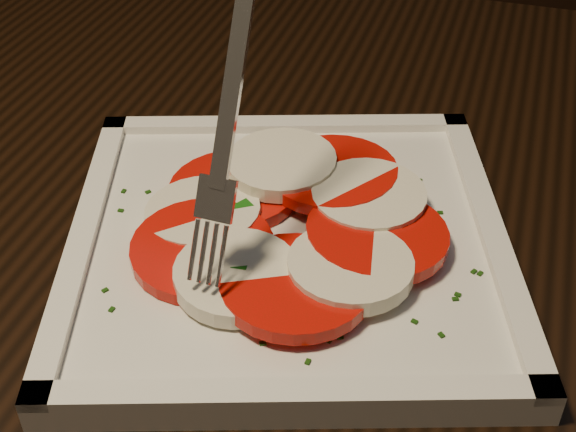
% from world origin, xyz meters
% --- Properties ---
extents(table, '(1.20, 0.81, 0.75)m').
position_xyz_m(table, '(-0.17, -0.15, 0.65)').
color(table, black).
rests_on(table, ground).
extents(chair, '(0.49, 0.49, 0.93)m').
position_xyz_m(chair, '(-0.09, 0.65, 0.53)').
color(chair, black).
rests_on(chair, ground).
extents(plate, '(0.33, 0.33, 0.01)m').
position_xyz_m(plate, '(-0.14, -0.18, 0.76)').
color(plate, white).
rests_on(plate, table).
extents(caprese_salad, '(0.23, 0.20, 0.02)m').
position_xyz_m(caprese_salad, '(-0.14, -0.18, 0.77)').
color(caprese_salad, red).
rests_on(caprese_salad, plate).
extents(fork, '(0.04, 0.09, 0.16)m').
position_xyz_m(fork, '(-0.16, -0.20, 0.87)').
color(fork, white).
rests_on(fork, caprese_salad).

